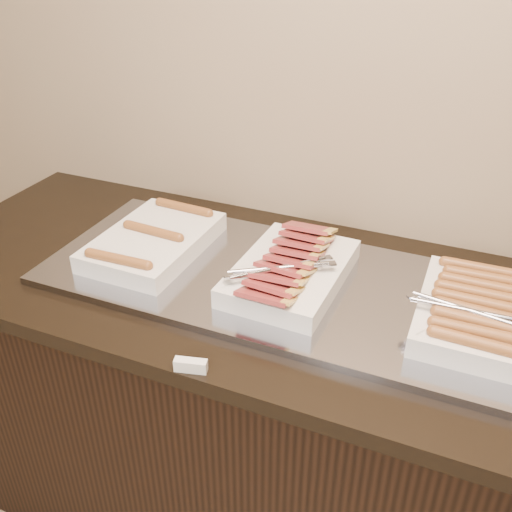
{
  "coord_description": "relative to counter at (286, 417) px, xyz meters",
  "views": [
    {
      "loc": [
        0.38,
        1.02,
        1.69
      ],
      "look_at": [
        -0.1,
        2.13,
        0.97
      ],
      "focal_mm": 40.0,
      "sensor_mm": 36.0,
      "label": 1
    }
  ],
  "objects": [
    {
      "name": "counter",
      "position": [
        0.0,
        0.0,
        0.0
      ],
      "size": [
        2.06,
        0.76,
        0.9
      ],
      "color": "black",
      "rests_on": "ground"
    },
    {
      "name": "dish_left",
      "position": [
        -0.39,
        0.0,
        0.49
      ],
      "size": [
        0.25,
        0.37,
        0.07
      ],
      "rotation": [
        0.0,
        0.0,
        -0.01
      ],
      "color": "silver",
      "rests_on": "warming_tray"
    },
    {
      "name": "dish_center",
      "position": [
        -0.0,
        -0.0,
        0.5
      ],
      "size": [
        0.26,
        0.38,
        0.09
      ],
      "rotation": [
        0.0,
        0.0,
        -0.03
      ],
      "color": "silver",
      "rests_on": "warming_tray"
    },
    {
      "name": "label_holder",
      "position": [
        -0.09,
        -0.36,
        0.46
      ],
      "size": [
        0.07,
        0.04,
        0.03
      ],
      "primitive_type": "cube",
      "rotation": [
        0.0,
        0.0,
        0.25
      ],
      "color": "silver",
      "rests_on": "counter"
    },
    {
      "name": "warming_tray",
      "position": [
        -0.03,
        0.0,
        0.46
      ],
      "size": [
        1.2,
        0.5,
        0.02
      ],
      "primitive_type": "cube",
      "color": "#9597A3",
      "rests_on": "counter"
    },
    {
      "name": "dish_right",
      "position": [
        0.42,
        -0.0,
        0.5
      ],
      "size": [
        0.26,
        0.35,
        0.08
      ],
      "rotation": [
        0.0,
        0.0,
        0.01
      ],
      "color": "silver",
      "rests_on": "warming_tray"
    }
  ]
}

